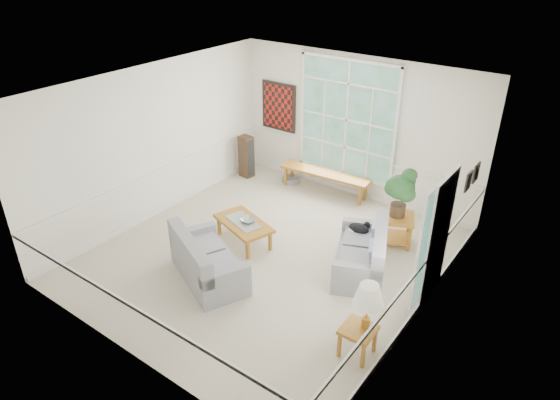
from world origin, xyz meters
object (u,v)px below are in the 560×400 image
at_px(loveseat_right, 361,250).
at_px(loveseat_front, 208,257).
at_px(coffee_table, 244,232).
at_px(end_table, 396,230).
at_px(side_table, 357,341).

distance_m(loveseat_right, loveseat_front, 2.53).
height_order(loveseat_right, loveseat_front, loveseat_front).
relative_size(loveseat_right, coffee_table, 1.33).
height_order(coffee_table, end_table, end_table).
distance_m(loveseat_right, end_table, 1.15).
bearing_deg(loveseat_front, end_table, 78.72).
bearing_deg(coffee_table, loveseat_right, 30.64).
height_order(loveseat_front, coffee_table, loveseat_front).
xyz_separation_m(loveseat_right, loveseat_front, (-1.91, -1.65, 0.01)).
bearing_deg(loveseat_right, end_table, 60.35).
relative_size(loveseat_right, loveseat_front, 0.98).
relative_size(loveseat_right, side_table, 3.40).
bearing_deg(side_table, loveseat_front, 178.60).
height_order(loveseat_front, side_table, loveseat_front).
relative_size(end_table, side_table, 1.27).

